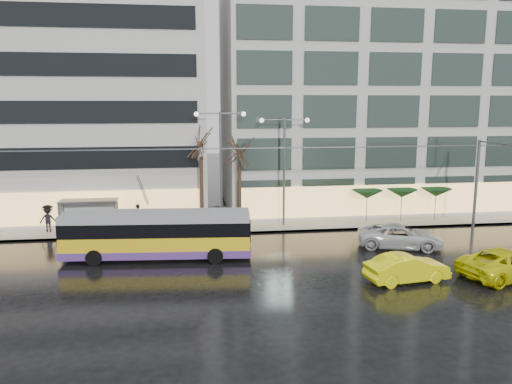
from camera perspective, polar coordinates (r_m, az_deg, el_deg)
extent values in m
plane|color=black|center=(29.31, -6.46, -9.55)|extent=(140.00, 140.00, 0.00)
cube|color=gray|center=(42.80, -4.25, -3.05)|extent=(80.00, 10.00, 0.15)
cube|color=slate|center=(38.01, -3.78, -4.75)|extent=(80.00, 0.10, 0.15)
cube|color=#BCB8B3|center=(49.12, -26.68, 10.64)|extent=(34.00, 14.00, 22.00)
cube|color=#BCB8B3|center=(50.58, 15.29, 13.01)|extent=(32.00, 14.00, 25.00)
cube|color=yellow|center=(32.60, -11.20, -5.74)|extent=(11.88, 3.39, 1.47)
cube|color=#55327D|center=(32.74, -11.17, -6.56)|extent=(11.92, 3.43, 0.49)
cube|color=black|center=(32.33, -11.27, -3.91)|extent=(11.90, 3.41, 0.88)
cube|color=gray|center=(32.17, -11.31, -2.73)|extent=(11.88, 3.39, 0.49)
cube|color=black|center=(32.06, -0.75, -4.10)|extent=(0.24, 2.24, 1.27)
cube|color=black|center=(33.71, -21.24, -4.09)|extent=(0.24, 2.24, 1.27)
cylinder|color=black|center=(33.61, -4.57, -6.04)|extent=(1.00, 0.42, 0.98)
cylinder|color=black|center=(31.27, -4.67, -7.30)|extent=(1.00, 0.42, 0.98)
cylinder|color=black|center=(34.61, -17.02, -5.99)|extent=(1.00, 0.42, 0.98)
cylinder|color=black|center=(32.35, -18.04, -7.18)|extent=(1.00, 0.42, 0.98)
cylinder|color=#595B60|center=(32.94, -12.85, 0.03)|extent=(0.35, 3.63, 2.57)
cylinder|color=#595B60|center=(33.42, -12.71, 0.18)|extent=(0.35, 3.63, 2.57)
cylinder|color=#595B60|center=(43.00, 23.86, 0.81)|extent=(0.24, 0.24, 7.00)
cube|color=#595B60|center=(40.53, 26.05, 4.97)|extent=(0.10, 5.00, 0.10)
cylinder|color=#595B60|center=(33.52, -5.23, 4.90)|extent=(42.00, 0.04, 0.04)
cylinder|color=#595B60|center=(34.01, -5.26, 4.98)|extent=(42.00, 0.04, 0.04)
cube|color=#595B60|center=(39.50, -18.61, -0.94)|extent=(4.20, 1.60, 0.12)
cube|color=silver|center=(40.42, -18.32, -2.49)|extent=(4.00, 0.05, 2.20)
cube|color=white|center=(40.19, -21.38, -2.75)|extent=(0.10, 1.40, 2.20)
cylinder|color=#595B60|center=(39.51, -21.54, -2.98)|extent=(0.10, 0.10, 2.40)
cylinder|color=#595B60|center=(40.84, -21.08, -2.53)|extent=(0.10, 0.10, 2.40)
cylinder|color=#595B60|center=(38.75, -15.78, -2.89)|extent=(0.10, 0.10, 2.40)
cylinder|color=#595B60|center=(40.10, -15.51, -2.44)|extent=(0.10, 0.10, 2.40)
cylinder|color=#595B60|center=(38.83, -4.04, 2.45)|extent=(0.18, 0.18, 9.00)
cylinder|color=#595B60|center=(38.43, -5.48, 8.93)|extent=(1.80, 0.10, 0.10)
cylinder|color=#595B60|center=(38.55, -2.77, 8.97)|extent=(1.80, 0.10, 0.10)
sphere|color=#FFF2CC|center=(38.41, -6.84, 8.83)|extent=(0.36, 0.36, 0.36)
sphere|color=#FFF2CC|center=(38.64, -1.43, 8.91)|extent=(0.36, 0.36, 0.36)
cylinder|color=#595B60|center=(39.50, 3.22, 2.23)|extent=(0.18, 0.18, 8.50)
cylinder|color=#595B60|center=(38.98, 1.97, 8.26)|extent=(1.80, 0.10, 0.10)
cylinder|color=#595B60|center=(39.32, 4.59, 8.25)|extent=(1.80, 0.10, 0.10)
sphere|color=#FFF2CC|center=(38.83, 0.65, 8.18)|extent=(0.36, 0.36, 0.36)
sphere|color=#FFF2CC|center=(39.52, 5.87, 8.16)|extent=(0.36, 0.36, 0.36)
cylinder|color=black|center=(39.22, -6.22, -0.02)|extent=(0.28, 0.28, 5.60)
cylinder|color=black|center=(39.67, -1.88, -0.36)|extent=(0.28, 0.28, 4.90)
cylinder|color=#595B60|center=(42.12, 12.52, -1.85)|extent=(0.06, 0.06, 2.20)
cone|color=#103C16|center=(41.89, 12.59, -0.25)|extent=(2.50, 2.50, 0.70)
cylinder|color=#595B60|center=(43.24, 16.26, -1.71)|extent=(0.06, 0.06, 2.20)
cone|color=#103C16|center=(43.02, 16.34, -0.15)|extent=(2.50, 2.50, 0.70)
cylinder|color=#595B60|center=(44.54, 19.79, -1.57)|extent=(0.06, 0.06, 2.20)
cone|color=#103C16|center=(44.32, 19.88, -0.05)|extent=(2.50, 2.50, 0.70)
imported|color=#FFFA0D|center=(29.31, 16.87, -8.33)|extent=(4.93, 2.35, 1.56)
imported|color=yellow|center=(32.15, 26.80, -7.27)|extent=(6.48, 4.30, 1.65)
imported|color=silver|center=(35.85, 16.16, -4.87)|extent=(6.29, 4.24, 1.60)
imported|color=black|center=(40.19, -13.34, -2.68)|extent=(0.70, 0.46, 1.90)
imported|color=#F250AE|center=(40.02, -13.38, -1.56)|extent=(0.97, 0.99, 0.88)
imported|color=black|center=(40.50, -14.75, -2.93)|extent=(0.85, 0.73, 1.51)
imported|color=black|center=(41.11, -22.67, -2.89)|extent=(1.28, 0.77, 1.95)
imported|color=black|center=(40.95, -22.74, -1.83)|extent=(0.85, 0.85, 0.72)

